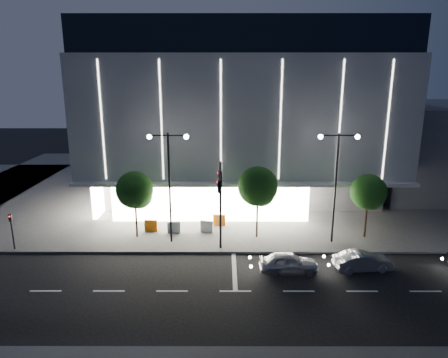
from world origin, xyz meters
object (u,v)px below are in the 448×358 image
at_px(tree_right, 368,194).
at_px(barrier_d, 207,226).
at_px(street_lamp_west, 169,172).
at_px(barrier_b, 174,227).
at_px(barrier_a, 151,226).
at_px(traffic_mast, 220,193).
at_px(ped_signal_far, 12,228).
at_px(tree_left, 135,192).
at_px(street_lamp_east, 336,172).
at_px(tree_mid, 258,188).
at_px(barrier_c, 219,220).
at_px(car_second, 363,261).
at_px(car_lead, 289,263).

height_order(tree_right, barrier_d, tree_right).
xyz_separation_m(street_lamp_west, barrier_b, (-0.03, 1.86, -5.31)).
bearing_deg(barrier_a, traffic_mast, -35.11).
bearing_deg(barrier_b, ped_signal_far, -172.29).
relative_size(street_lamp_west, tree_left, 1.57).
relative_size(street_lamp_east, tree_mid, 1.46).
bearing_deg(barrier_d, barrier_c, 71.51).
distance_m(ped_signal_far, car_second, 26.16).
bearing_deg(traffic_mast, car_lead, -25.40).
height_order(tree_mid, barrier_c, tree_mid).
height_order(tree_left, barrier_a, tree_left).
relative_size(street_lamp_east, car_second, 2.23).
relative_size(street_lamp_west, car_second, 2.23).
relative_size(car_lead, car_second, 1.01).
bearing_deg(barrier_a, tree_right, -0.01).
relative_size(tree_mid, car_second, 1.52).
bearing_deg(barrier_d, tree_right, 10.72).
height_order(street_lamp_west, tree_left, street_lamp_west).
distance_m(tree_left, car_lead, 13.56).
xyz_separation_m(street_lamp_east, tree_left, (-15.97, 1.02, -1.92)).
relative_size(tree_mid, barrier_b, 5.59).
bearing_deg(street_lamp_east, car_second, -78.53).
bearing_deg(tree_right, barrier_a, 176.18).
distance_m(street_lamp_east, tree_right, 3.81).
bearing_deg(barrier_d, street_lamp_west, -128.41).
xyz_separation_m(barrier_a, barrier_d, (4.84, -0.17, 0.00)).
relative_size(street_lamp_west, street_lamp_east, 1.00).
bearing_deg(tree_right, street_lamp_east, -161.37).
distance_m(tree_mid, car_lead, 7.17).
bearing_deg(barrier_a, ped_signal_far, -155.64).
relative_size(tree_left, car_second, 1.42).
xyz_separation_m(tree_left, barrier_c, (6.80, 2.60, -3.38)).
bearing_deg(barrier_a, barrier_d, 1.79).
xyz_separation_m(street_lamp_west, ped_signal_far, (-12.00, -1.50, -4.07)).
bearing_deg(tree_right, barrier_c, 167.97).
distance_m(tree_right, barrier_c, 12.88).
height_order(ped_signal_far, tree_left, tree_left).
xyz_separation_m(barrier_b, barrier_d, (2.82, 0.19, 0.00)).
distance_m(tree_mid, barrier_b, 8.01).
distance_m(tree_left, car_second, 18.15).
bearing_deg(barrier_d, ped_signal_far, -151.29).
relative_size(street_lamp_west, barrier_d, 8.18).
bearing_deg(traffic_mast, car_second, -11.24).
height_order(car_lead, car_second, car_lead).
xyz_separation_m(street_lamp_east, ped_signal_far, (-25.00, -1.50, -4.07)).
bearing_deg(car_second, barrier_d, 52.48).
height_order(tree_right, car_lead, tree_right).
bearing_deg(ped_signal_far, barrier_c, 17.93).
relative_size(barrier_a, barrier_b, 1.00).
relative_size(ped_signal_far, car_second, 0.74).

